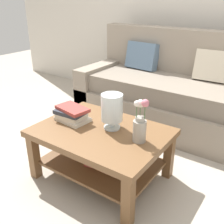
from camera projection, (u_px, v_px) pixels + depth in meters
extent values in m
plane|color=#ADA393|center=(125.00, 159.00, 2.49)|extent=(10.00, 10.00, 0.00)
cube|color=beige|center=(201.00, 0.00, 3.18)|extent=(6.40, 0.12, 2.70)
cube|color=gray|center=(166.00, 110.00, 3.09)|extent=(2.05, 0.90, 0.36)
cube|color=gray|center=(167.00, 88.00, 2.95)|extent=(1.81, 0.74, 0.20)
cube|color=gray|center=(182.00, 59.00, 3.13)|extent=(2.05, 0.20, 0.70)
cube|color=gray|center=(102.00, 86.00, 3.52)|extent=(0.20, 0.90, 0.60)
cube|color=slate|center=(142.00, 56.00, 3.26)|extent=(0.42, 0.22, 0.34)
cube|color=beige|center=(214.00, 66.00, 2.81)|extent=(0.41, 0.20, 0.34)
cube|color=brown|center=(101.00, 133.00, 2.10)|extent=(1.02, 0.75, 0.05)
cube|color=brown|center=(34.00, 156.00, 2.19)|extent=(0.07, 0.07, 0.39)
cube|color=brown|center=(128.00, 202.00, 1.71)|extent=(0.07, 0.07, 0.39)
cube|color=brown|center=(85.00, 127.00, 2.67)|extent=(0.07, 0.07, 0.39)
cube|color=brown|center=(169.00, 156.00, 2.19)|extent=(0.07, 0.07, 0.39)
cube|color=brown|center=(102.00, 162.00, 2.21)|extent=(0.90, 0.63, 0.02)
cube|color=#993833|center=(105.00, 161.00, 2.17)|extent=(0.32, 0.27, 0.03)
cube|color=beige|center=(73.00, 119.00, 2.24)|extent=(0.29, 0.22, 0.03)
cube|color=beige|center=(72.00, 116.00, 2.22)|extent=(0.22, 0.18, 0.04)
cube|color=#2D333D|center=(71.00, 111.00, 2.22)|extent=(0.25, 0.20, 0.03)
cube|color=#993833|center=(72.00, 109.00, 2.19)|extent=(0.30, 0.21, 0.03)
cylinder|color=silver|center=(112.00, 127.00, 2.12)|extent=(0.13, 0.13, 0.02)
cylinder|color=silver|center=(112.00, 123.00, 2.10)|extent=(0.04, 0.04, 0.06)
cylinder|color=silver|center=(112.00, 107.00, 2.05)|extent=(0.17, 0.17, 0.21)
sphere|color=#2D333D|center=(109.00, 113.00, 2.09)|extent=(0.04, 0.04, 0.04)
sphere|color=tan|center=(116.00, 113.00, 2.07)|extent=(0.06, 0.06, 0.06)
cylinder|color=#9E998E|center=(140.00, 131.00, 1.90)|extent=(0.10, 0.10, 0.16)
cylinder|color=#9E998E|center=(140.00, 119.00, 1.87)|extent=(0.07, 0.07, 0.03)
cylinder|color=#426638|center=(145.00, 112.00, 1.81)|extent=(0.01, 0.01, 0.10)
sphere|color=#C66B7A|center=(145.00, 103.00, 1.78)|extent=(0.05, 0.05, 0.05)
cylinder|color=#426638|center=(140.00, 110.00, 1.87)|extent=(0.01, 0.01, 0.07)
sphere|color=silver|center=(141.00, 103.00, 1.85)|extent=(0.06, 0.06, 0.06)
cylinder|color=#426638|center=(137.00, 111.00, 1.84)|extent=(0.01, 0.01, 0.09)
sphere|color=silver|center=(137.00, 104.00, 1.81)|extent=(0.04, 0.04, 0.04)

